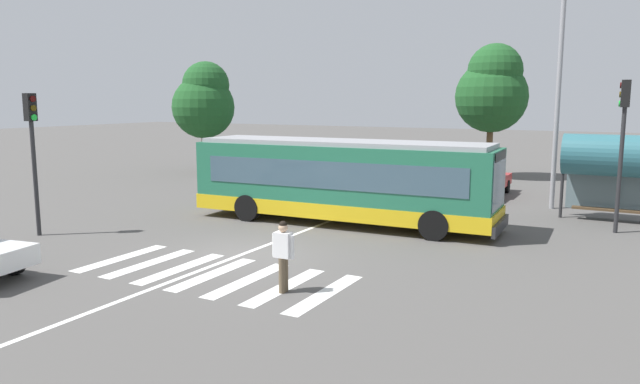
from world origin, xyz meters
The scene contains 16 objects.
ground_plane centered at (0.00, 0.00, 0.00)m, with size 160.00×160.00×0.00m, color #514F4C.
city_transit_bus centered at (0.49, 5.36, 1.59)m, with size 11.48×3.07×3.06m.
pedestrian_crossing_street centered at (2.84, -2.44, 0.97)m, with size 0.58×0.30×1.72m.
parked_car_teal centered at (-7.26, 14.40, 0.77)m, with size 2.01×4.57×1.35m.
parked_car_blue centered at (-4.65, 14.40, 0.77)m, with size 1.96×4.54×1.35m.
parked_car_black centered at (-1.74, 14.36, 0.77)m, with size 2.01×4.57×1.35m.
parked_car_charcoal centered at (0.93, 14.08, 0.77)m, with size 2.01×4.57×1.35m.
parked_car_red centered at (3.52, 14.30, 0.77)m, with size 1.93×4.53×1.35m.
traffic_light_near_corner centered at (-7.57, -1.29, 3.17)m, with size 0.33×0.32×4.72m.
traffic_light_far_corner centered at (9.43, 8.44, 3.44)m, with size 0.33×0.32×5.16m.
bus_stop_shelter centered at (9.42, 10.42, 2.42)m, with size 4.10×1.54×3.25m.
twin_arm_street_lamp centered at (6.86, 12.29, 5.79)m, with size 5.12×0.32×9.38m.
background_tree_left centered at (-13.94, 15.18, 4.46)m, with size 3.84×3.84×6.86m.
background_tree_right centered at (2.24, 21.08, 5.11)m, with size 4.12×4.12×7.68m.
crosswalk_painted_stripes centered at (0.44, -2.08, 0.00)m, with size 7.11×3.27×0.01m.
lane_center_line centered at (-0.08, 2.00, 0.00)m, with size 0.16×24.00×0.01m, color silver.
Camera 1 is at (10.09, -13.91, 4.50)m, focal length 33.38 mm.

